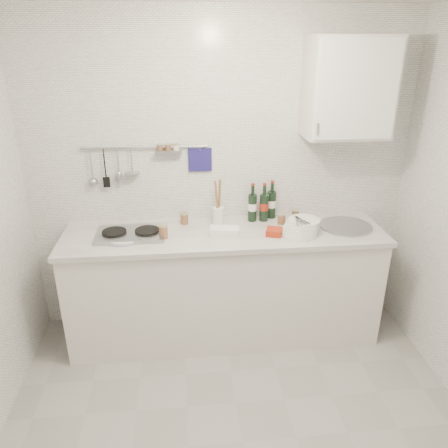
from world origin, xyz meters
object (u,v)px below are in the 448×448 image
at_px(wine_bottles, 263,201).
at_px(utensil_crock, 218,213).
at_px(wall_cabinet, 349,88).
at_px(plate_stack_sink, 301,227).
at_px(plate_stack_hob, 124,237).

height_order(wine_bottles, utensil_crock, utensil_crock).
xyz_separation_m(wall_cabinet, wine_bottles, (-0.57, 0.10, -0.87)).
distance_m(wall_cabinet, utensil_crock, 1.33).
distance_m(plate_stack_sink, utensil_crock, 0.65).
xyz_separation_m(plate_stack_hob, utensil_crock, (0.71, 0.20, 0.07)).
distance_m(wine_bottles, utensil_crock, 0.37).
xyz_separation_m(wall_cabinet, plate_stack_hob, (-1.65, -0.16, -1.02)).
distance_m(plate_stack_hob, plate_stack_sink, 1.32).
bearing_deg(plate_stack_sink, wall_cabinet, 31.86).
bearing_deg(wall_cabinet, wine_bottles, 170.49).
height_order(plate_stack_hob, plate_stack_sink, plate_stack_sink).
relative_size(wall_cabinet, plate_stack_sink, 2.33).
distance_m(wall_cabinet, plate_stack_hob, 1.94).
distance_m(plate_stack_hob, utensil_crock, 0.75).
xyz_separation_m(plate_stack_sink, utensil_crock, (-0.60, 0.25, 0.03)).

